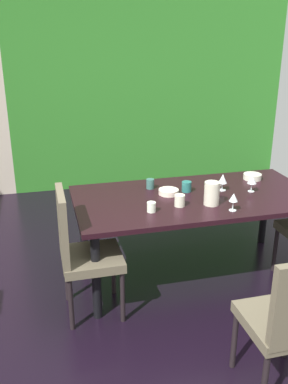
# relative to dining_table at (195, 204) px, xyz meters

# --- Properties ---
(ground_plane) EXTENTS (5.93, 6.36, 0.02)m
(ground_plane) POSITION_rel_dining_table_xyz_m (-0.77, -0.59, -0.69)
(ground_plane) COLOR black
(garden_window_panel) EXTENTS (3.79, 0.10, 2.68)m
(garden_window_panel) POSITION_rel_dining_table_xyz_m (0.30, 2.54, 0.66)
(garden_window_panel) COLOR #2E7926
(garden_window_panel) RESTS_ON ground_plane
(dining_table) EXTENTS (2.03, 1.02, 0.75)m
(dining_table) POSITION_rel_dining_table_xyz_m (0.00, 0.00, 0.00)
(dining_table) COLOR black
(dining_table) RESTS_ON ground_plane
(chair_left_near) EXTENTS (0.45, 0.44, 1.01)m
(chair_left_near) POSITION_rel_dining_table_xyz_m (-1.02, -0.32, -0.12)
(chair_left_near) COLOR brown
(chair_left_near) RESTS_ON ground_plane
(wine_glass_near_shelf) EXTENTS (0.07, 0.07, 0.14)m
(wine_glass_near_shelf) POSITION_rel_dining_table_xyz_m (0.17, -0.37, 0.18)
(wine_glass_near_shelf) COLOR silver
(wine_glass_near_shelf) RESTS_ON dining_table
(wine_glass_corner) EXTENTS (0.08, 0.08, 0.15)m
(wine_glass_corner) POSITION_rel_dining_table_xyz_m (0.27, 0.07, 0.18)
(wine_glass_corner) COLOR silver
(wine_glass_corner) RESTS_ON dining_table
(wine_glass_rear) EXTENTS (0.08, 0.08, 0.15)m
(wine_glass_rear) POSITION_rel_dining_table_xyz_m (0.50, -0.02, 0.18)
(wine_glass_rear) COLOR silver
(wine_glass_rear) RESTS_ON dining_table
(serving_bowl_right) EXTENTS (0.17, 0.17, 0.05)m
(serving_bowl_right) POSITION_rel_dining_table_xyz_m (0.67, 0.27, 0.10)
(serving_bowl_right) COLOR beige
(serving_bowl_right) RESTS_ON dining_table
(serving_bowl_center) EXTENTS (0.17, 0.17, 0.04)m
(serving_bowl_center) POSITION_rel_dining_table_xyz_m (-0.21, 0.09, 0.10)
(serving_bowl_center) COLOR beige
(serving_bowl_center) RESTS_ON dining_table
(cup_east) EXTENTS (0.07, 0.07, 0.09)m
(cup_east) POSITION_rel_dining_table_xyz_m (-0.32, 0.26, 0.12)
(cup_east) COLOR #36635D
(cup_east) RESTS_ON dining_table
(cup_left) EXTENTS (0.08, 0.08, 0.09)m
(cup_left) POSITION_rel_dining_table_xyz_m (-0.04, 0.12, 0.12)
(cup_left) COLOR #256562
(cup_left) RESTS_ON dining_table
(cup_south) EXTENTS (0.07, 0.07, 0.08)m
(cup_south) POSITION_rel_dining_table_xyz_m (-0.45, -0.24, 0.11)
(cup_south) COLOR silver
(cup_south) RESTS_ON dining_table
(cup_front) EXTENTS (0.08, 0.08, 0.09)m
(cup_front) POSITION_rel_dining_table_xyz_m (-0.20, -0.18, 0.12)
(cup_front) COLOR beige
(cup_front) RESTS_ON dining_table
(pitcher_west) EXTENTS (0.14, 0.12, 0.19)m
(pitcher_west) POSITION_rel_dining_table_xyz_m (0.06, -0.21, 0.17)
(pitcher_west) COLOR beige
(pitcher_west) RESTS_ON dining_table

